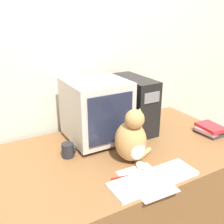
# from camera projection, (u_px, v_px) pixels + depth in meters

# --- Properties ---
(wall_back) EXTENTS (7.00, 0.05, 2.50)m
(wall_back) POSITION_uv_depth(u_px,v_px,m) (83.00, 57.00, 1.93)
(wall_back) COLOR beige
(wall_back) RESTS_ON ground_plane
(desk) EXTENTS (1.68, 0.94, 0.73)m
(desk) POSITION_uv_depth(u_px,v_px,m) (119.00, 197.00, 1.81)
(desk) COLOR brown
(desk) RESTS_ON ground_plane
(crt_monitor) EXTENTS (0.38, 0.41, 0.42)m
(crt_monitor) POSITION_uv_depth(u_px,v_px,m) (96.00, 110.00, 1.75)
(crt_monitor) COLOR #BCB7AD
(crt_monitor) RESTS_ON desk
(computer_tower) EXTENTS (0.18, 0.42, 0.40)m
(computer_tower) POSITION_uv_depth(u_px,v_px,m) (134.00, 104.00, 1.93)
(computer_tower) COLOR black
(computer_tower) RESTS_ON desk
(keyboard) EXTENTS (0.49, 0.17, 0.02)m
(keyboard) POSITION_uv_depth(u_px,v_px,m) (154.00, 179.00, 1.38)
(keyboard) COLOR silver
(keyboard) RESTS_ON desk
(cat) EXTENTS (0.26, 0.25, 0.34)m
(cat) POSITION_uv_depth(u_px,v_px,m) (132.00, 140.00, 1.53)
(cat) COLOR #B7844C
(cat) RESTS_ON desk
(book_stack) EXTENTS (0.16, 0.20, 0.07)m
(book_stack) POSITION_uv_depth(u_px,v_px,m) (210.00, 130.00, 1.90)
(book_stack) COLOR #383333
(book_stack) RESTS_ON desk
(pen) EXTENTS (0.14, 0.04, 0.01)m
(pen) POSITION_uv_depth(u_px,v_px,m) (124.00, 176.00, 1.41)
(pen) COLOR maroon
(pen) RESTS_ON desk
(paper_sheet) EXTENTS (0.22, 0.30, 0.00)m
(paper_sheet) POSITION_uv_depth(u_px,v_px,m) (146.00, 181.00, 1.38)
(paper_sheet) COLOR white
(paper_sheet) RESTS_ON desk
(mug) EXTENTS (0.08, 0.07, 0.09)m
(mug) POSITION_uv_depth(u_px,v_px,m) (68.00, 150.00, 1.60)
(mug) COLOR #232328
(mug) RESTS_ON desk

